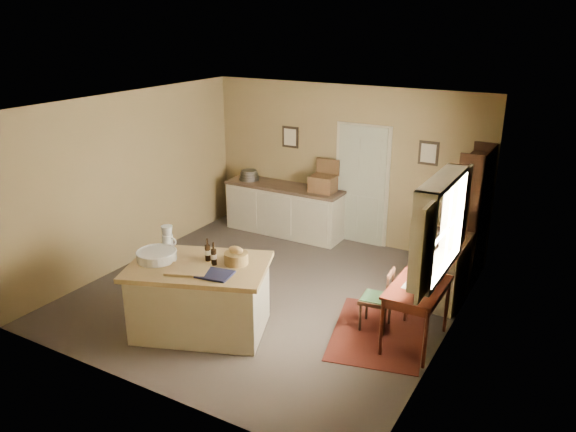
% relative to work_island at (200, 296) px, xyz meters
% --- Properties ---
extents(ground, '(5.00, 5.00, 0.00)m').
position_rel_work_island_xyz_m(ground, '(0.23, 1.25, -0.48)').
color(ground, '#4E423B').
rests_on(ground, ground).
extents(wall_back, '(5.00, 0.10, 2.70)m').
position_rel_work_island_xyz_m(wall_back, '(0.23, 3.75, 0.87)').
color(wall_back, olive).
rests_on(wall_back, ground).
extents(wall_front, '(5.00, 0.10, 2.70)m').
position_rel_work_island_xyz_m(wall_front, '(0.23, -1.25, 0.87)').
color(wall_front, olive).
rests_on(wall_front, ground).
extents(wall_left, '(0.10, 5.00, 2.70)m').
position_rel_work_island_xyz_m(wall_left, '(-2.27, 1.25, 0.87)').
color(wall_left, olive).
rests_on(wall_left, ground).
extents(wall_right, '(0.10, 5.00, 2.70)m').
position_rel_work_island_xyz_m(wall_right, '(2.73, 1.25, 0.87)').
color(wall_right, olive).
rests_on(wall_right, ground).
extents(ceiling, '(5.00, 5.00, 0.00)m').
position_rel_work_island_xyz_m(ceiling, '(0.23, 1.25, 2.22)').
color(ceiling, silver).
rests_on(ceiling, wall_back).
extents(door, '(0.97, 0.06, 2.11)m').
position_rel_work_island_xyz_m(door, '(0.58, 3.72, 0.57)').
color(door, '#A8A98C').
rests_on(door, ground).
extents(framed_prints, '(2.82, 0.02, 0.38)m').
position_rel_work_island_xyz_m(framed_prints, '(0.43, 3.73, 1.24)').
color(framed_prints, black).
rests_on(framed_prints, ground).
extents(window, '(0.25, 1.99, 1.12)m').
position_rel_work_island_xyz_m(window, '(2.65, 1.05, 1.07)').
color(window, beige).
rests_on(window, ground).
extents(work_island, '(1.96, 1.62, 1.20)m').
position_rel_work_island_xyz_m(work_island, '(0.00, 0.00, 0.00)').
color(work_island, beige).
rests_on(work_island, ground).
extents(sideboard, '(2.20, 0.62, 1.18)m').
position_rel_work_island_xyz_m(sideboard, '(-0.77, 3.45, -0.00)').
color(sideboard, beige).
rests_on(sideboard, ground).
extents(rug, '(1.45, 1.82, 0.01)m').
position_rel_work_island_xyz_m(rug, '(1.98, 1.04, -0.48)').
color(rug, '#48180F').
rests_on(rug, ground).
extents(writing_desk, '(0.60, 0.97, 0.82)m').
position_rel_work_island_xyz_m(writing_desk, '(2.43, 1.04, 0.19)').
color(writing_desk, '#39130C').
rests_on(writing_desk, ground).
extents(desk_chair, '(0.41, 0.41, 0.80)m').
position_rel_work_island_xyz_m(desk_chair, '(1.89, 1.14, -0.08)').
color(desk_chair, black).
rests_on(desk_chair, ground).
extents(right_cabinet, '(0.53, 0.95, 0.99)m').
position_rel_work_island_xyz_m(right_cabinet, '(2.43, 2.29, -0.02)').
color(right_cabinet, beige).
rests_on(right_cabinet, ground).
extents(shelving_unit, '(0.34, 0.90, 1.99)m').
position_rel_work_island_xyz_m(shelving_unit, '(2.58, 3.25, 0.51)').
color(shelving_unit, black).
rests_on(shelving_unit, ground).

